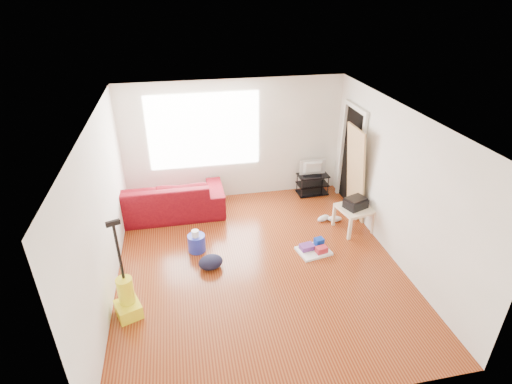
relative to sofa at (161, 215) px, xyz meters
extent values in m
cube|color=#641E0A|center=(1.60, -1.95, 0.00)|extent=(4.50, 5.00, 0.01)
cube|color=silver|center=(1.60, -1.95, 2.50)|extent=(4.50, 5.00, 0.01)
cube|color=silver|center=(1.60, 0.55, 1.25)|extent=(4.50, 0.01, 2.50)
cube|color=silver|center=(1.60, -4.45, 1.25)|extent=(4.50, 0.01, 2.50)
cube|color=silver|center=(-0.65, -1.95, 1.25)|extent=(0.01, 5.00, 2.50)
cube|color=silver|center=(3.85, -1.95, 1.25)|extent=(0.01, 5.00, 2.50)
cube|color=white|center=(1.00, 0.53, 1.50)|extent=(2.20, 0.01, 1.50)
cube|color=white|center=(3.81, -0.70, 1.00)|extent=(0.06, 0.08, 2.00)
cube|color=white|center=(3.81, 0.20, 1.00)|extent=(0.06, 0.08, 2.00)
cube|color=white|center=(3.81, -0.25, 2.04)|extent=(0.06, 0.98, 0.08)
cube|color=black|center=(3.84, -0.25, 1.00)|extent=(0.01, 0.86, 1.98)
imported|color=#49020D|center=(0.00, 0.00, 0.00)|extent=(2.53, 0.99, 0.74)
cube|color=black|center=(3.25, 0.27, 0.03)|extent=(0.67, 0.40, 0.02)
cube|color=black|center=(3.25, 0.27, 0.23)|extent=(0.67, 0.40, 0.02)
cube|color=black|center=(3.25, 0.27, 0.44)|extent=(0.67, 0.40, 0.02)
cylinder|color=black|center=(2.96, 0.10, 0.23)|extent=(0.02, 0.02, 0.45)
cylinder|color=black|center=(2.95, 0.42, 0.23)|extent=(0.02, 0.02, 0.45)
cylinder|color=black|center=(3.55, 0.12, 0.23)|extent=(0.02, 0.02, 0.45)
cylinder|color=black|center=(3.54, 0.44, 0.23)|extent=(0.02, 0.02, 0.45)
imported|color=black|center=(3.25, 0.27, 0.61)|extent=(0.57, 0.07, 0.33)
cube|color=beige|center=(3.55, -1.24, 0.44)|extent=(0.67, 0.67, 0.05)
cube|color=beige|center=(3.35, -1.54, 0.21)|extent=(0.05, 0.05, 0.42)
cube|color=beige|center=(3.25, -1.03, 0.21)|extent=(0.05, 0.05, 0.42)
cube|color=beige|center=(3.86, -1.44, 0.21)|extent=(0.05, 0.05, 0.42)
cube|color=beige|center=(3.76, -0.93, 0.21)|extent=(0.05, 0.05, 0.42)
cube|color=black|center=(3.55, -1.24, 0.55)|extent=(0.46, 0.41, 0.16)
cube|color=black|center=(3.55, -1.24, 0.65)|extent=(0.41, 0.36, 0.04)
cylinder|color=#2431B9|center=(0.63, -1.34, 0.00)|extent=(0.37, 0.37, 0.30)
cylinder|color=white|center=(0.62, -1.36, 0.21)|extent=(0.13, 0.13, 0.12)
cube|color=white|center=(2.60, -1.79, 0.02)|extent=(0.61, 0.52, 0.04)
cube|color=#A5202D|center=(2.71, -1.87, 0.10)|extent=(0.21, 0.16, 0.11)
cube|color=#5E2C7B|center=(2.49, -1.73, 0.09)|extent=(0.26, 0.21, 0.09)
cube|color=#0C309E|center=(2.73, -1.68, 0.12)|extent=(0.17, 0.15, 0.15)
ellipsoid|color=black|center=(0.82, -1.86, 0.00)|extent=(0.46, 0.40, 0.22)
ellipsoid|color=white|center=(3.11, -0.85, 0.06)|extent=(0.31, 0.22, 0.11)
ellipsoid|color=white|center=(3.32, -0.92, 0.06)|extent=(0.30, 0.17, 0.11)
cube|color=yellow|center=(-0.40, -2.68, 0.10)|extent=(0.42, 0.44, 0.20)
cylinder|color=yellow|center=(-0.40, -2.62, 0.40)|extent=(0.22, 0.22, 0.39)
cylinder|color=black|center=(-0.40, -2.59, 1.01)|extent=(0.04, 0.04, 0.84)
cube|color=black|center=(-0.40, -2.59, 1.46)|extent=(0.18, 0.11, 0.07)
cube|color=#A3854A|center=(3.73, -0.73, 0.00)|extent=(0.23, 0.73, 1.82)
camera|label=1|loc=(0.53, -7.08, 4.14)|focal=28.00mm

